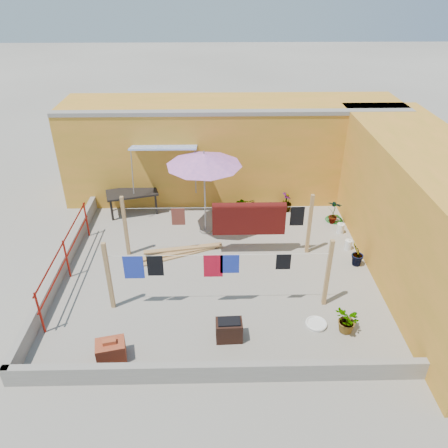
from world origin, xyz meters
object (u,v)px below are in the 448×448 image
at_px(patio_umbrella, 204,160).
at_px(water_jug_b, 340,228).
at_px(outdoor_table, 132,194).
at_px(green_hose, 334,219).
at_px(plant_back_a, 244,208).
at_px(water_jug_a, 348,245).
at_px(white_basin, 316,324).
at_px(brick_stack, 111,350).
at_px(brazier, 229,330).

xyz_separation_m(patio_umbrella, water_jug_b, (4.06, -0.18, -2.17)).
height_order(outdoor_table, green_hose, outdoor_table).
xyz_separation_m(water_jug_b, plant_back_a, (-2.87, 0.96, 0.22)).
distance_m(water_jug_a, green_hose, 1.64).
height_order(water_jug_a, plant_back_a, plant_back_a).
relative_size(patio_umbrella, green_hose, 4.70).
height_order(white_basin, green_hose, white_basin).
distance_m(brick_stack, plant_back_a, 6.51).
xyz_separation_m(brick_stack, water_jug_b, (5.92, 4.78, -0.07)).
bearing_deg(outdoor_table, patio_umbrella, -27.29).
bearing_deg(green_hose, outdoor_table, 174.25).
bearing_deg(white_basin, brazier, -169.78).
distance_m(patio_umbrella, water_jug_b, 4.61).
height_order(patio_umbrella, water_jug_a, patio_umbrella).
relative_size(brick_stack, plant_back_a, 0.90).
relative_size(brick_stack, water_jug_b, 1.95).
relative_size(white_basin, green_hose, 0.89).
distance_m(white_basin, water_jug_b, 4.21).
distance_m(brick_stack, green_hose, 8.11).
height_order(brick_stack, green_hose, brick_stack).
xyz_separation_m(outdoor_table, white_basin, (4.90, -5.33, -0.63)).
xyz_separation_m(white_basin, water_jug_b, (1.52, 3.93, 0.11)).
distance_m(outdoor_table, brazier, 6.41).
distance_m(brazier, green_hose, 6.13).
relative_size(brick_stack, water_jug_a, 2.04).
relative_size(patio_umbrella, white_basin, 5.29).
bearing_deg(water_jug_a, white_basin, -116.61).
height_order(patio_umbrella, white_basin, patio_umbrella).
distance_m(brick_stack, water_jug_a, 7.09).
height_order(patio_umbrella, green_hose, patio_umbrella).
relative_size(patio_umbrella, water_jug_b, 7.56).
height_order(brick_stack, white_basin, brick_stack).
distance_m(brick_stack, water_jug_b, 7.61).
bearing_deg(outdoor_table, green_hose, -5.75).
relative_size(white_basin, plant_back_a, 0.66).
bearing_deg(water_jug_a, green_hose, 90.00).
bearing_deg(brazier, plant_back_a, 83.17).
relative_size(brazier, white_basin, 1.19).
xyz_separation_m(brazier, green_hose, (3.49, 5.03, -0.21)).
height_order(white_basin, plant_back_a, plant_back_a).
distance_m(outdoor_table, brick_stack, 6.22).
xyz_separation_m(patio_umbrella, outdoor_table, (-2.36, 1.22, -1.64)).
height_order(brazier, plant_back_a, plant_back_a).
relative_size(outdoor_table, plant_back_a, 2.38).
xyz_separation_m(outdoor_table, brazier, (2.93, -5.68, -0.43)).
relative_size(water_jug_a, plant_back_a, 0.44).
height_order(water_jug_a, water_jug_b, water_jug_b).
distance_m(green_hose, plant_back_a, 2.89).
distance_m(outdoor_table, water_jug_b, 6.60).
distance_m(patio_umbrella, brick_stack, 5.70).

